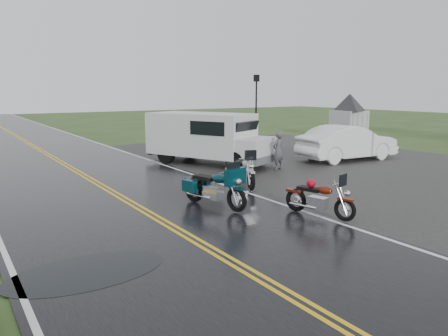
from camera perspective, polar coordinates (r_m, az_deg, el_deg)
name	(u,v)px	position (r m, az deg, el deg)	size (l,w,h in m)	color
ground	(174,230)	(11.16, -6.54, -7.99)	(120.00, 120.00, 0.00)	#2D471E
road	(72,169)	(20.36, -19.23, -0.13)	(8.00, 100.00, 0.04)	black
parking_pad	(333,162)	(21.64, 14.02, 0.71)	(14.00, 24.00, 0.03)	black
visitor_center	(349,105)	(32.76, 16.07, 7.93)	(16.00, 10.00, 4.80)	#A8AAAD
motorcycle_red	(345,201)	(11.83, 15.57, -4.14)	(0.76, 2.09, 1.23)	#5F180A
motorcycle_teal	(237,189)	(12.24, 1.67, -2.81)	(0.88, 2.42, 1.43)	#042E36
motorcycle_silver	(251,173)	(14.89, 3.58, -0.62)	(0.84, 2.31, 1.36)	#B0B3B9
van_white	(235,143)	(18.48, 1.51, 3.22)	(2.34, 6.24, 2.45)	silver
person_at_van	(278,151)	(19.08, 7.07, 2.17)	(0.61, 0.40, 1.66)	#47474C
sedan_white	(347,143)	(22.41, 15.83, 3.13)	(1.82, 5.23, 1.72)	white
lamp_post_far_right	(256,110)	(27.84, 4.21, 7.60)	(0.38, 0.38, 4.44)	black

